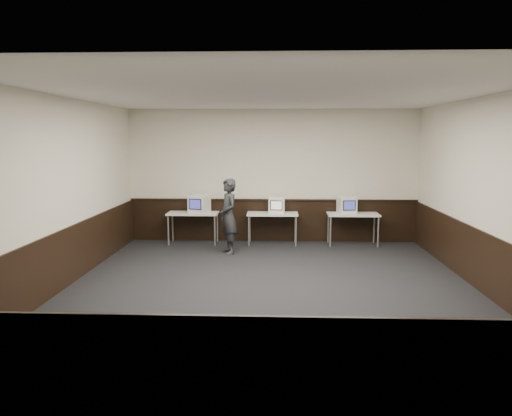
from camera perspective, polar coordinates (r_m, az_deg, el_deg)
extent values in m
plane|color=black|center=(8.47, 1.66, -9.26)|extent=(8.00, 8.00, 0.00)
plane|color=white|center=(8.12, 1.75, 12.84)|extent=(8.00, 8.00, 0.00)
plane|color=silver|center=(12.13, 1.93, 3.68)|extent=(7.00, 0.00, 7.00)
plane|color=silver|center=(4.19, 1.03, -4.61)|extent=(7.00, 0.00, 7.00)
plane|color=silver|center=(8.90, -21.46, 1.55)|extent=(0.00, 8.00, 8.00)
plane|color=silver|center=(8.83, 25.07, 1.30)|extent=(0.00, 8.00, 8.00)
cube|color=black|center=(12.24, 1.91, -1.47)|extent=(6.98, 0.04, 1.00)
cube|color=black|center=(4.58, 1.00, -18.11)|extent=(6.98, 0.04, 1.00)
cube|color=black|center=(9.07, -20.99, -5.37)|extent=(0.04, 7.98, 1.00)
cube|color=black|center=(9.00, 24.54, -5.67)|extent=(0.04, 7.98, 1.00)
cube|color=black|center=(12.14, 1.92, 0.94)|extent=(6.98, 0.06, 0.04)
cube|color=silver|center=(11.99, -7.22, -0.61)|extent=(1.20, 0.60, 0.04)
cylinder|color=#999999|center=(11.92, -10.00, -2.55)|extent=(0.04, 0.04, 0.71)
cylinder|color=#999999|center=(11.73, -4.74, -2.62)|extent=(0.04, 0.04, 0.71)
cylinder|color=#999999|center=(12.40, -9.51, -2.13)|extent=(0.04, 0.04, 0.71)
cylinder|color=#999999|center=(12.22, -4.45, -2.19)|extent=(0.04, 0.04, 0.71)
cube|color=silver|center=(11.83, 1.90, -0.67)|extent=(1.20, 0.60, 0.04)
cylinder|color=#999999|center=(11.66, -0.83, -2.66)|extent=(0.04, 0.04, 0.71)
cylinder|color=#999999|center=(11.65, 4.59, -2.70)|extent=(0.04, 0.04, 0.71)
cylinder|color=#999999|center=(12.15, -0.70, -2.23)|extent=(0.04, 0.04, 0.71)
cylinder|color=#999999|center=(12.14, 4.50, -2.26)|extent=(0.04, 0.04, 0.71)
cube|color=silver|center=(11.96, 11.04, -0.72)|extent=(1.20, 0.60, 0.04)
cylinder|color=#999999|center=(11.71, 8.50, -2.71)|extent=(0.04, 0.04, 0.71)
cylinder|color=#999999|center=(11.88, 13.79, -2.70)|extent=(0.04, 0.04, 0.71)
cylinder|color=#999999|center=(12.20, 8.26, -2.27)|extent=(0.04, 0.04, 0.71)
cylinder|color=#999999|center=(12.36, 13.34, -2.27)|extent=(0.04, 0.04, 0.71)
cube|color=white|center=(11.92, -6.50, 0.47)|extent=(0.53, 0.54, 0.42)
cube|color=black|center=(11.72, -6.97, 0.43)|extent=(0.31, 0.11, 0.25)
cube|color=#3C40B2|center=(11.71, -6.99, 0.43)|extent=(0.26, 0.08, 0.21)
cube|color=white|center=(11.83, 2.39, 0.34)|extent=(0.40, 0.41, 0.38)
cube|color=black|center=(11.63, 2.34, 0.30)|extent=(0.28, 0.03, 0.23)
cube|color=beige|center=(11.62, 2.33, 0.30)|extent=(0.24, 0.02, 0.19)
cube|color=white|center=(11.93, 10.33, 0.33)|extent=(0.45, 0.47, 0.40)
cube|color=black|center=(11.73, 10.62, 0.29)|extent=(0.30, 0.06, 0.24)
cube|color=#3640A0|center=(11.72, 10.63, 0.29)|extent=(0.25, 0.04, 0.20)
imported|color=#25272B|center=(10.87, -3.18, -0.96)|extent=(0.61, 0.71, 1.65)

